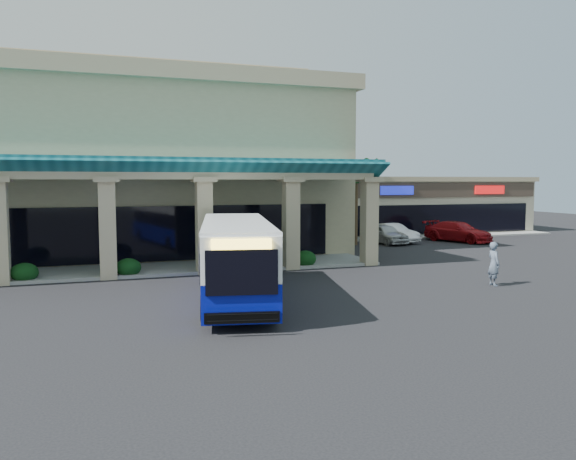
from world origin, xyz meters
name	(u,v)px	position (x,y,z in m)	size (l,w,h in m)	color
ground	(298,289)	(0.00, 0.00, 0.00)	(110.00, 110.00, 0.00)	black
main_building	(93,163)	(-8.00, 16.00, 5.67)	(30.80, 14.80, 11.35)	tan
arcade	(95,216)	(-8.00, 6.80, 2.85)	(30.00, 6.20, 5.70)	#0F515D
strip_mall	(391,204)	(18.00, 24.00, 2.45)	(22.50, 12.50, 4.90)	beige
palm_0	(362,200)	(8.50, 11.00, 3.30)	(2.40, 2.40, 6.60)	#165422
palm_1	(356,204)	(9.50, 14.00, 2.90)	(2.40, 2.40, 5.80)	#165422
broadleaf_tree	(304,209)	(7.50, 19.00, 2.41)	(2.60, 2.60, 4.81)	black
transit_bus	(236,260)	(-2.94, -1.00, 1.51)	(2.52, 10.81, 3.02)	#081197
pedestrian	(494,264)	(8.31, -2.05, 0.96)	(0.70, 0.46, 1.92)	#4D5B6D
car_silver	(385,234)	(11.90, 14.07, 0.72)	(1.69, 4.21, 1.43)	beige
car_white	(393,233)	(12.83, 14.59, 0.71)	(1.49, 4.28, 1.41)	silver
car_red	(458,232)	(17.74, 13.44, 0.76)	(2.13, 5.23, 1.52)	maroon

